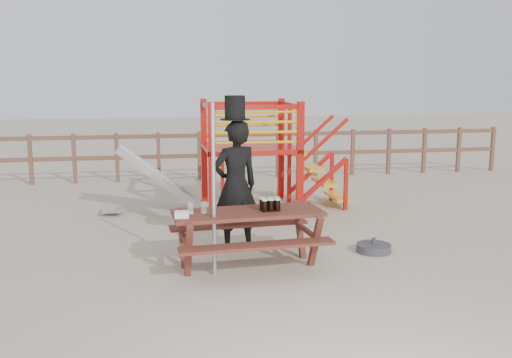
# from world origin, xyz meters

# --- Properties ---
(ground) EXTENTS (60.00, 60.00, 0.00)m
(ground) POSITION_xyz_m (0.00, 0.00, 0.00)
(ground) COLOR tan
(ground) RESTS_ON ground
(back_fence) EXTENTS (15.09, 0.09, 1.20)m
(back_fence) POSITION_xyz_m (0.00, 7.00, 0.74)
(back_fence) COLOR brown
(back_fence) RESTS_ON ground
(playground_fort) EXTENTS (4.71, 1.84, 2.10)m
(playground_fort) POSITION_xyz_m (0.12, 3.58, 1.07)
(playground_fort) COLOR #B1110B
(playground_fort) RESTS_ON ground
(picnic_table) EXTENTS (2.07, 1.50, 0.77)m
(picnic_table) POSITION_xyz_m (-0.38, 0.19, 0.48)
(picnic_table) COLOR maroon
(picnic_table) RESTS_ON ground
(man_with_hat) EXTENTS (0.81, 0.65, 2.27)m
(man_with_hat) POSITION_xyz_m (-0.44, 0.96, 1.02)
(man_with_hat) COLOR black
(man_with_hat) RESTS_ON ground
(metal_pole) EXTENTS (0.05, 0.05, 2.21)m
(metal_pole) POSITION_xyz_m (-0.86, -0.06, 1.11)
(metal_pole) COLOR #B2B2B7
(metal_pole) RESTS_ON ground
(parasol_base) EXTENTS (0.51, 0.51, 0.21)m
(parasol_base) POSITION_xyz_m (1.53, 0.50, 0.06)
(parasol_base) COLOR #35353A
(parasol_base) RESTS_ON ground
(paper_bag) EXTENTS (0.19, 0.15, 0.08)m
(paper_bag) POSITION_xyz_m (-1.26, -0.02, 0.81)
(paper_bag) COLOR white
(paper_bag) RESTS_ON picnic_table
(stout_pints) EXTENTS (0.27, 0.20, 0.17)m
(stout_pints) POSITION_xyz_m (-0.08, 0.17, 0.85)
(stout_pints) COLOR black
(stout_pints) RESTS_ON picnic_table
(empty_glasses) EXTENTS (0.26, 0.09, 0.15)m
(empty_glasses) POSITION_xyz_m (-1.05, 0.18, 0.83)
(empty_glasses) COLOR silver
(empty_glasses) RESTS_ON picnic_table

